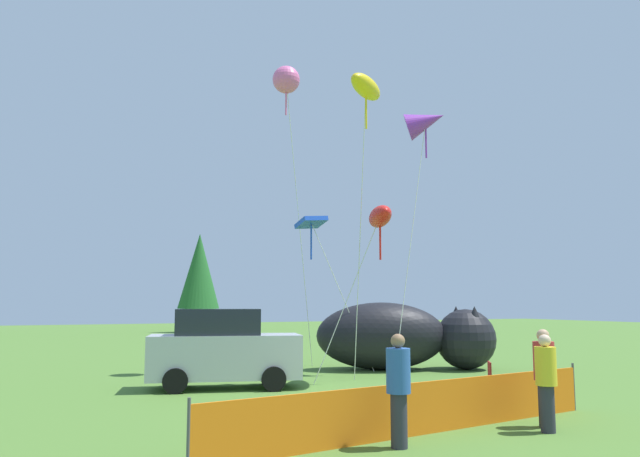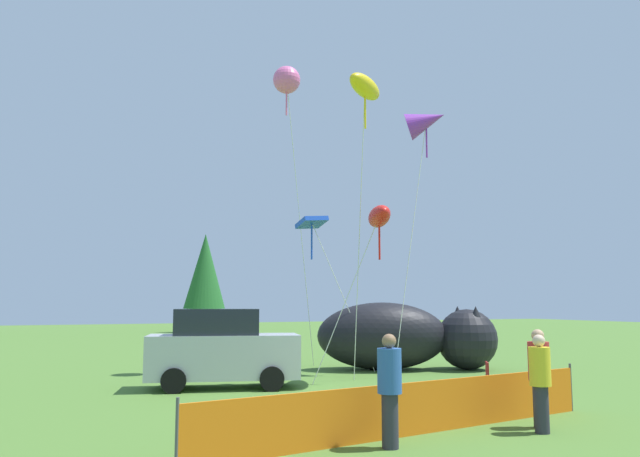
# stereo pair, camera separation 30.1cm
# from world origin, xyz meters

# --- Properties ---
(ground_plane) EXTENTS (120.00, 120.00, 0.00)m
(ground_plane) POSITION_xyz_m (0.00, 0.00, 0.00)
(ground_plane) COLOR #4C752D
(parked_car) EXTENTS (4.40, 2.61, 2.17)m
(parked_car) POSITION_xyz_m (-2.20, 3.88, 1.06)
(parked_car) COLOR #B7BCC1
(parked_car) RESTS_ON ground
(folding_chair) EXTENTS (0.76, 0.76, 0.91)m
(folding_chair) POSITION_xyz_m (3.28, -0.86, 0.51)
(folding_chair) COLOR maroon
(folding_chair) RESTS_ON ground
(inflatable_cat) EXTENTS (6.42, 4.21, 2.36)m
(inflatable_cat) POSITION_xyz_m (4.90, 6.03, 1.09)
(inflatable_cat) COLOR black
(inflatable_cat) RESTS_ON ground
(safety_fence) EXTENTS (8.89, 1.59, 1.01)m
(safety_fence) POSITION_xyz_m (-0.53, -3.46, 0.46)
(safety_fence) COLOR orange
(safety_fence) RESTS_ON ground
(spectator_in_black_shirt) EXTENTS (0.40, 0.40, 1.84)m
(spectator_in_black_shirt) POSITION_xyz_m (1.94, -3.86, 1.00)
(spectator_in_black_shirt) COLOR #2D2D38
(spectator_in_black_shirt) RESTS_ON ground
(spectator_in_white_shirt) EXTENTS (0.38, 0.38, 1.76)m
(spectator_in_white_shirt) POSITION_xyz_m (1.61, -4.25, 0.96)
(spectator_in_white_shirt) COLOR #2D2D38
(spectator_in_white_shirt) RESTS_ON ground
(spectator_in_blue_shirt) EXTENTS (0.40, 0.40, 1.83)m
(spectator_in_blue_shirt) POSITION_xyz_m (-1.51, -4.19, 1.00)
(spectator_in_blue_shirt) COLOR #2D2D38
(spectator_in_blue_shirt) RESTS_ON ground
(kite_yellow_hero) EXTENTS (1.82, 2.06, 9.20)m
(kite_yellow_hero) POSITION_xyz_m (1.84, 2.94, 8.82)
(kite_yellow_hero) COLOR silver
(kite_yellow_hero) RESTS_ON ground
(kite_pink_octopus) EXTENTS (2.33, 2.32, 10.75)m
(kite_pink_octopus) POSITION_xyz_m (0.77, 6.89, 10.22)
(kite_pink_octopus) COLOR silver
(kite_pink_octopus) RESTS_ON ground
(kite_purple_delta) EXTENTS (2.86, 1.73, 9.28)m
(kite_purple_delta) POSITION_xyz_m (5.09, 4.57, 8.61)
(kite_purple_delta) COLOR silver
(kite_purple_delta) RESTS_ON ground
(kite_red_lizard) EXTENTS (2.72, 2.40, 5.31)m
(kite_red_lizard) POSITION_xyz_m (2.34, 3.05, 4.91)
(kite_red_lizard) COLOR silver
(kite_red_lizard) RESTS_ON ground
(kite_blue_box) EXTENTS (2.58, 1.13, 5.35)m
(kite_blue_box) POSITION_xyz_m (1.66, 6.62, 5.05)
(kite_blue_box) COLOR silver
(kite_blue_box) RESTS_ON ground
(horizon_tree_west) EXTENTS (3.33, 3.33, 7.94)m
(horizon_tree_west) POSITION_xyz_m (4.89, 36.80, 4.87)
(horizon_tree_west) COLOR brown
(horizon_tree_west) RESTS_ON ground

